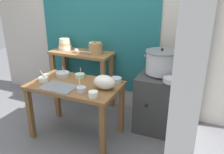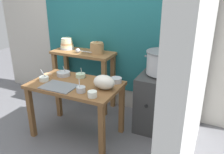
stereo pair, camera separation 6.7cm
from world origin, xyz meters
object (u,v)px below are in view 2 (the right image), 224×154
object	(u,v)px
bowl_stack_enamel	(67,44)
serving_tray	(59,87)
prep_bowl_3	(92,94)
prep_bowl_2	(116,80)
clay_pot	(97,48)
prep_table	(76,92)
wide_pan	(172,81)
prep_bowl_0	(44,78)
plastic_bag	(104,82)
prep_bowl_1	(63,73)
ladle	(78,51)
steamer_pot	(162,62)
prep_bowl_6	(48,75)
back_shelf_table	(84,66)
prep_bowl_4	(81,75)
prep_bowl_5	(81,89)
stove_block	(161,102)

from	to	relation	value
bowl_stack_enamel	serving_tray	world-z (taller)	bowl_stack_enamel
prep_bowl_3	prep_bowl_2	bearing A→B (deg)	82.16
clay_pot	prep_table	bearing A→B (deg)	-83.23
wide_pan	prep_bowl_0	distance (m)	1.55
bowl_stack_enamel	plastic_bag	distance (m)	1.29
prep_bowl_3	prep_bowl_1	bearing A→B (deg)	148.78
prep_table	serving_tray	distance (m)	0.24
bowl_stack_enamel	prep_bowl_1	bearing A→B (deg)	-59.87
ladle	prep_bowl_2	world-z (taller)	ladle
steamer_pot	clay_pot	world-z (taller)	steamer_pot
prep_bowl_1	prep_bowl_6	bearing A→B (deg)	-142.72
prep_bowl_2	serving_tray	bearing A→B (deg)	-143.45
serving_tray	wide_pan	distance (m)	1.32
prep_table	serving_tray	world-z (taller)	serving_tray
back_shelf_table	prep_bowl_4	size ratio (longest dim) A/B	6.86
clay_pot	prep_bowl_3	bearing A→B (deg)	-64.67
bowl_stack_enamel	prep_bowl_0	bearing A→B (deg)	-74.35
wide_pan	prep_bowl_2	bearing A→B (deg)	-169.00
ladle	prep_bowl_1	size ratio (longest dim) A/B	1.57
ladle	prep_bowl_6	bearing A→B (deg)	-99.10
bowl_stack_enamel	prep_bowl_0	size ratio (longest dim) A/B	1.29
clay_pot	bowl_stack_enamel	bearing A→B (deg)	176.52
prep_bowl_2	prep_bowl_4	bearing A→B (deg)	-175.81
prep_bowl_5	steamer_pot	bearing A→B (deg)	48.86
steamer_pot	prep_bowl_5	size ratio (longest dim) A/B	2.93
steamer_pot	prep_bowl_2	distance (m)	0.62
prep_table	ladle	xyz separation A→B (m)	(-0.35, 0.65, 0.33)
bowl_stack_enamel	serving_tray	bearing A→B (deg)	-60.84
clay_pot	serving_tray	distance (m)	0.94
plastic_bag	wide_pan	distance (m)	0.78
prep_bowl_1	ladle	bearing A→B (deg)	97.54
prep_bowl_1	wide_pan	bearing A→B (deg)	8.41
plastic_bag	prep_bowl_3	xyz separation A→B (m)	(-0.02, -0.24, -0.05)
clay_pot	prep_bowl_1	bearing A→B (deg)	-109.34
steamer_pot	prep_bowl_5	xyz separation A→B (m)	(-0.70, -0.80, -0.17)
plastic_bag	prep_bowl_3	bearing A→B (deg)	-94.41
prep_bowl_2	prep_table	bearing A→B (deg)	-151.28
back_shelf_table	prep_bowl_2	distance (m)	0.92
wide_pan	prep_bowl_6	world-z (taller)	wide_pan
bowl_stack_enamel	prep_bowl_3	xyz separation A→B (m)	(1.01, -1.00, -0.22)
bowl_stack_enamel	prep_bowl_4	distance (m)	0.85
steamer_pot	back_shelf_table	bearing A→B (deg)	174.89
stove_block	prep_bowl_5	distance (m)	1.14
ladle	prep_bowl_5	distance (m)	1.01
back_shelf_table	prep_bowl_4	bearing A→B (deg)	-62.06
steamer_pot	ladle	bearing A→B (deg)	179.00
prep_bowl_2	stove_block	bearing A→B (deg)	36.00
serving_tray	ladle	bearing A→B (deg)	106.15
wide_pan	steamer_pot	bearing A→B (deg)	125.88
steamer_pot	prep_bowl_1	size ratio (longest dim) A/B	2.60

